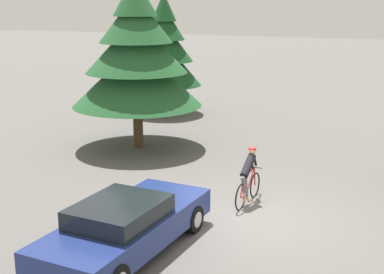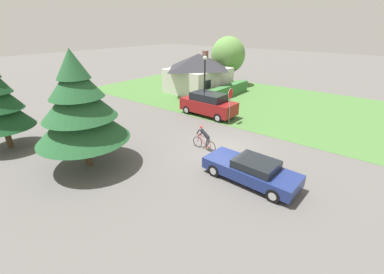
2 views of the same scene
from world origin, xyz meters
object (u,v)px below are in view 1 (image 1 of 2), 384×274
(conifer_tall_far, at_px, (164,50))
(conifer_tall_near, at_px, (136,57))
(sedan_left_lane, at_px, (126,227))
(cyclist, at_px, (248,177))

(conifer_tall_far, bearing_deg, conifer_tall_near, -72.39)
(sedan_left_lane, relative_size, conifer_tall_far, 0.84)
(sedan_left_lane, height_order, conifer_tall_near, conifer_tall_near)
(sedan_left_lane, xyz_separation_m, conifer_tall_near, (-4.10, 7.79, 2.75))
(sedan_left_lane, distance_m, conifer_tall_near, 9.22)
(sedan_left_lane, height_order, conifer_tall_far, conifer_tall_far)
(conifer_tall_near, distance_m, conifer_tall_far, 6.25)
(conifer_tall_near, bearing_deg, sedan_left_lane, -62.20)
(cyclist, bearing_deg, conifer_tall_near, 58.10)
(sedan_left_lane, bearing_deg, conifer_tall_near, 30.41)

